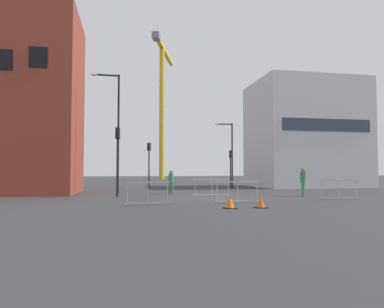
{
  "coord_description": "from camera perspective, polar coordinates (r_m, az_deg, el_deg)",
  "views": [
    {
      "loc": [
        -4.87,
        -20.17,
        1.6
      ],
      "look_at": [
        0.0,
        5.68,
        2.84
      ],
      "focal_mm": 32.81,
      "sensor_mm": 36.0,
      "label": 1
    }
  ],
  "objects": [
    {
      "name": "ground",
      "position": [
        20.81,
        2.91,
        -7.11
      ],
      "size": [
        160.0,
        160.0,
        0.0
      ],
      "primitive_type": "plane",
      "color": "#333335"
    },
    {
      "name": "brick_building",
      "position": [
        28.04,
        -28.27,
        7.41
      ],
      "size": [
        10.08,
        6.94,
        12.74
      ],
      "color": "brown",
      "rests_on": "ground"
    },
    {
      "name": "office_block",
      "position": [
        36.9,
        17.85,
        3.02
      ],
      "size": [
        10.15,
        8.01,
        10.39
      ],
      "color": "silver",
      "rests_on": "ground"
    },
    {
      "name": "construction_crane",
      "position": [
        64.57,
        -4.87,
        10.17
      ],
      "size": [
        5.64,
        15.87,
        24.53
      ],
      "color": "gold",
      "rests_on": "ground"
    },
    {
      "name": "streetlamp_tall",
      "position": [
        24.99,
        -12.37,
        4.84
      ],
      "size": [
        1.97,
        0.29,
        8.32
      ],
      "color": "black",
      "rests_on": "ground"
    },
    {
      "name": "streetlamp_short",
      "position": [
        31.66,
        6.16,
        0.8
      ],
      "size": [
        1.64,
        0.24,
        5.87
      ],
      "color": "#2D2D30",
      "rests_on": "ground"
    },
    {
      "name": "traffic_light_verge",
      "position": [
        33.62,
        6.28,
        -1.34
      ],
      "size": [
        0.33,
        0.39,
        3.52
      ],
      "color": "#232326",
      "rests_on": "ground"
    },
    {
      "name": "traffic_light_crosswalk",
      "position": [
        31.66,
        -7.01,
        -0.62
      ],
      "size": [
        0.37,
        0.37,
        4.08
      ],
      "color": "#232326",
      "rests_on": "ground"
    },
    {
      "name": "traffic_light_median",
      "position": [
        21.85,
        -12.0,
        0.56
      ],
      "size": [
        0.29,
        0.39,
        4.22
      ],
      "color": "black",
      "rests_on": "ground"
    },
    {
      "name": "pedestrian_walking",
      "position": [
        23.8,
        -3.43,
        -4.29
      ],
      "size": [
        0.34,
        0.34,
        1.62
      ],
      "color": "#2D844C",
      "rests_on": "ground"
    },
    {
      "name": "pedestrian_waiting",
      "position": [
        22.87,
        17.61,
        -3.99
      ],
      "size": [
        0.34,
        0.34,
        1.77
      ],
      "color": "#2D844C",
      "rests_on": "ground"
    },
    {
      "name": "safety_barrier_mid_span",
      "position": [
        20.8,
        22.79,
        -5.35
      ],
      "size": [
        2.12,
        0.37,
        1.08
      ],
      "color": "#B2B5BA",
      "rests_on": "ground"
    },
    {
      "name": "safety_barrier_front",
      "position": [
        17.37,
        7.39,
        -6.1
      ],
      "size": [
        2.3,
        0.11,
        1.08
      ],
      "color": "#B2B5BA",
      "rests_on": "ground"
    },
    {
      "name": "safety_barrier_left_run",
      "position": [
        21.65,
        3.21,
        -5.44
      ],
      "size": [
        2.27,
        0.29,
        1.08
      ],
      "color": "#B2B5BA",
      "rests_on": "ground"
    },
    {
      "name": "safety_barrier_right_run",
      "position": [
        16.45,
        -7.22,
        -6.3
      ],
      "size": [
        2.08,
        0.36,
        1.08
      ],
      "color": "gray",
      "rests_on": "ground"
    },
    {
      "name": "traffic_cone_on_verge",
      "position": [
        15.45,
        11.14,
        -7.77
      ],
      "size": [
        0.48,
        0.48,
        0.49
      ],
      "color": "black",
      "rests_on": "ground"
    },
    {
      "name": "traffic_cone_striped",
      "position": [
        15.05,
        6.2,
        -7.87
      ],
      "size": [
        0.52,
        0.52,
        0.52
      ],
      "color": "black",
      "rests_on": "ground"
    }
  ]
}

